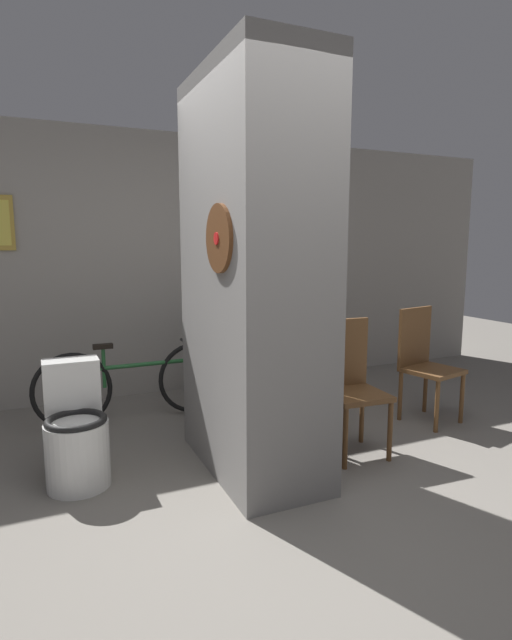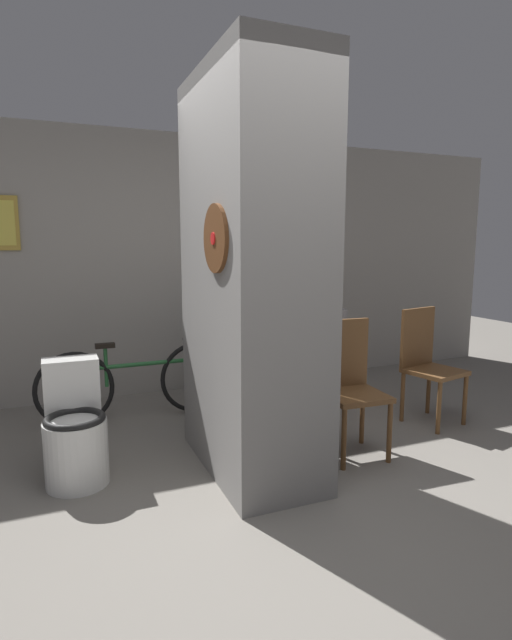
# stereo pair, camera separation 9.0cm
# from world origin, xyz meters

# --- Properties ---
(ground_plane) EXTENTS (14.00, 14.00, 0.00)m
(ground_plane) POSITION_xyz_m (0.00, 0.00, 0.00)
(ground_plane) COLOR slate
(wall_back) EXTENTS (8.00, 0.09, 2.60)m
(wall_back) POSITION_xyz_m (-0.00, 2.63, 1.30)
(wall_back) COLOR gray
(wall_back) RESTS_ON ground_plane
(pillar_center) EXTENTS (0.65, 1.25, 2.60)m
(pillar_center) POSITION_xyz_m (0.02, 0.62, 1.30)
(pillar_center) COLOR gray
(pillar_center) RESTS_ON ground_plane
(counter_shelf) EXTENTS (1.16, 0.44, 0.91)m
(counter_shelf) POSITION_xyz_m (0.81, 1.79, 0.45)
(counter_shelf) COLOR gray
(counter_shelf) RESTS_ON ground_plane
(toilet) EXTENTS (0.39, 0.55, 0.77)m
(toilet) POSITION_xyz_m (-1.10, 0.86, 0.32)
(toilet) COLOR silver
(toilet) RESTS_ON ground_plane
(chair_near_pillar) EXTENTS (0.44, 0.44, 0.97)m
(chair_near_pillar) POSITION_xyz_m (0.77, 0.57, 0.53)
(chair_near_pillar) COLOR brown
(chair_near_pillar) RESTS_ON ground_plane
(chair_by_doorway) EXTENTS (0.49, 0.49, 0.97)m
(chair_by_doorway) POSITION_xyz_m (1.75, 0.87, 0.53)
(chair_by_doorway) COLOR brown
(chair_by_doorway) RESTS_ON ground_plane
(bicycle) EXTENTS (1.68, 0.42, 0.69)m
(bicycle) POSITION_xyz_m (-0.54, 1.85, 0.34)
(bicycle) COLOR black
(bicycle) RESTS_ON ground_plane
(bottle_tall) EXTENTS (0.09, 0.09, 0.27)m
(bottle_tall) POSITION_xyz_m (0.74, 1.83, 1.00)
(bottle_tall) COLOR #19598C
(bottle_tall) RESTS_ON counter_shelf
(bottle_short) EXTENTS (0.07, 0.07, 0.20)m
(bottle_short) POSITION_xyz_m (0.62, 1.71, 0.98)
(bottle_short) COLOR olive
(bottle_short) RESTS_ON counter_shelf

